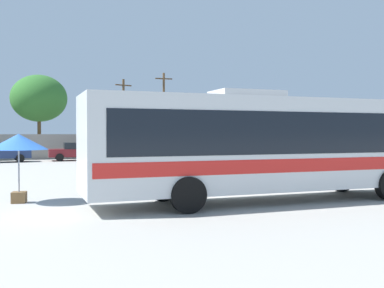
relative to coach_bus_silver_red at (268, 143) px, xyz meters
name	(u,v)px	position (x,y,z in m)	size (l,w,h in m)	color
ground_plane	(165,174)	(0.07, 10.65, -1.93)	(300.00, 300.00, 0.00)	#A3A099
perimeter_wall	(102,146)	(0.07, 28.12, -0.84)	(80.00, 0.30, 2.17)	#9E998C
coach_bus_silver_red	(268,143)	(0.00, 0.00, 0.00)	(12.47, 3.04, 3.61)	silver
vendor_umbrella_near_gate_blue	(19,144)	(-7.62, 2.75, -0.03)	(1.84, 1.84, 2.23)	gray
parked_car_second_maroon	(77,151)	(-2.56, 25.31, -1.14)	(4.44, 2.16, 1.49)	maroon
parked_car_third_dark_blue	(151,150)	(3.88, 25.43, -1.12)	(4.29, 2.24, 1.54)	navy
utility_pole_near	(164,112)	(7.23, 31.62, 2.52)	(1.80, 0.27, 8.52)	#4C3823
utility_pole_far	(124,116)	(2.93, 31.49, 2.08)	(1.76, 0.62, 7.66)	#4C3823
roadside_tree_midleft	(39,98)	(-5.18, 30.28, 3.48)	(4.99, 4.99, 7.55)	brown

